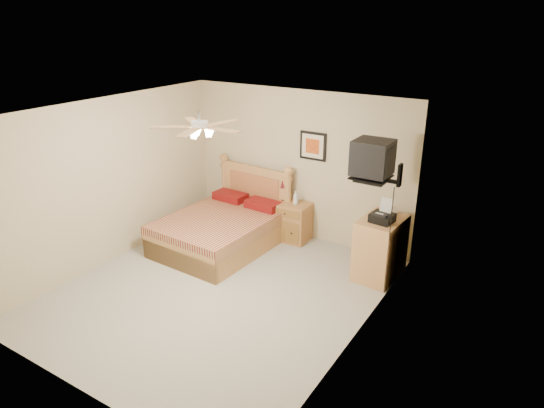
{
  "coord_description": "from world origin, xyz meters",
  "views": [
    {
      "loc": [
        3.71,
        -4.54,
        3.61
      ],
      "look_at": [
        0.32,
        0.9,
        1.07
      ],
      "focal_mm": 32.0,
      "sensor_mm": 36.0,
      "label": 1
    }
  ],
  "objects": [
    {
      "name": "wall_back",
      "position": [
        0.0,
        2.25,
        1.25
      ],
      "size": [
        4.0,
        0.04,
        2.5
      ],
      "primitive_type": "cube",
      "color": "#C6B792",
      "rests_on": "ground"
    },
    {
      "name": "lotion_bottle",
      "position": [
        0.09,
        2.01,
        0.77
      ],
      "size": [
        0.12,
        0.12,
        0.23
      ],
      "primitive_type": "imported",
      "rotation": [
        0.0,
        0.0,
        -0.43
      ],
      "color": "silver",
      "rests_on": "nightstand"
    },
    {
      "name": "magazine_lower",
      "position": [
        1.66,
        1.86,
        0.92
      ],
      "size": [
        0.2,
        0.25,
        0.02
      ],
      "primitive_type": "imported",
      "rotation": [
        0.0,
        0.0,
        0.09
      ],
      "color": "beige",
      "rests_on": "dresser"
    },
    {
      "name": "table_lamp",
      "position": [
        -0.17,
        2.09,
        0.84
      ],
      "size": [
        0.23,
        0.23,
        0.37
      ],
      "primitive_type": null,
      "rotation": [
        0.0,
        0.0,
        -0.19
      ],
      "color": "#5C111E",
      "rests_on": "nightstand"
    },
    {
      "name": "dresser",
      "position": [
        1.73,
        1.59,
        0.46
      ],
      "size": [
        0.59,
        0.81,
        0.91
      ],
      "primitive_type": "cube",
      "rotation": [
        0.0,
        0.0,
        -0.08
      ],
      "color": "#C4854B",
      "rests_on": "ground"
    },
    {
      "name": "ceiling",
      "position": [
        0.0,
        0.0,
        2.5
      ],
      "size": [
        4.0,
        4.5,
        0.04
      ],
      "primitive_type": "cube",
      "color": "white",
      "rests_on": "ground"
    },
    {
      "name": "floor",
      "position": [
        0.0,
        0.0,
        0.0
      ],
      "size": [
        4.5,
        4.5,
        0.0
      ],
      "primitive_type": "plane",
      "color": "#9F9C90",
      "rests_on": "ground"
    },
    {
      "name": "bed",
      "position": [
        -0.82,
        1.12,
        0.63
      ],
      "size": [
        1.58,
        2.03,
        1.27
      ],
      "primitive_type": null,
      "rotation": [
        0.0,
        0.0,
        -0.05
      ],
      "color": "#B7794C",
      "rests_on": "ground"
    },
    {
      "name": "magazine_upper",
      "position": [
        1.67,
        1.87,
        0.94
      ],
      "size": [
        0.24,
        0.28,
        0.02
      ],
      "primitive_type": "imported",
      "rotation": [
        0.0,
        0.0,
        0.32
      ],
      "color": "tan",
      "rests_on": "magazine_lower"
    },
    {
      "name": "wall_front",
      "position": [
        0.0,
        -2.25,
        1.25
      ],
      "size": [
        4.0,
        0.04,
        2.5
      ],
      "primitive_type": "cube",
      "color": "#C6B792",
      "rests_on": "ground"
    },
    {
      "name": "ceiling_fan",
      "position": [
        0.0,
        -0.2,
        2.36
      ],
      "size": [
        1.14,
        1.14,
        0.28
      ],
      "primitive_type": null,
      "color": "white",
      "rests_on": "ceiling"
    },
    {
      "name": "framed_picture",
      "position": [
        0.27,
        2.23,
        1.62
      ],
      "size": [
        0.46,
        0.04,
        0.46
      ],
      "primitive_type": "cube",
      "color": "black",
      "rests_on": "wall_back"
    },
    {
      "name": "wall_left",
      "position": [
        -2.0,
        0.0,
        1.25
      ],
      "size": [
        0.04,
        4.5,
        2.5
      ],
      "primitive_type": "cube",
      "color": "#C6B792",
      "rests_on": "ground"
    },
    {
      "name": "fax_machine",
      "position": [
        1.75,
        1.48,
        1.07
      ],
      "size": [
        0.33,
        0.35,
        0.32
      ],
      "primitive_type": null,
      "rotation": [
        0.0,
        0.0,
        -0.11
      ],
      "color": "black",
      "rests_on": "dresser"
    },
    {
      "name": "wall_right",
      "position": [
        2.0,
        0.0,
        1.25
      ],
      "size": [
        0.04,
        4.5,
        2.5
      ],
      "primitive_type": "cube",
      "color": "#C6B792",
      "rests_on": "ground"
    },
    {
      "name": "nightstand",
      "position": [
        0.02,
        2.0,
        0.33
      ],
      "size": [
        0.62,
        0.47,
        0.65
      ],
      "primitive_type": "cube",
      "rotation": [
        0.0,
        0.0,
        0.03
      ],
      "color": "#9F683B",
      "rests_on": "ground"
    },
    {
      "name": "wall_tv",
      "position": [
        1.75,
        1.34,
        1.81
      ],
      "size": [
        0.56,
        0.46,
        0.58
      ],
      "primitive_type": null,
      "color": "black",
      "rests_on": "wall_right"
    }
  ]
}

